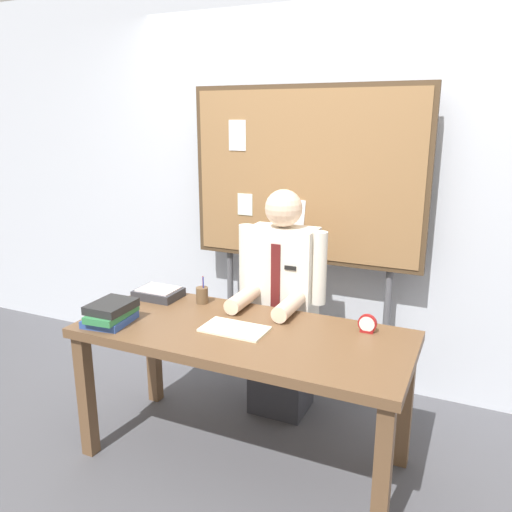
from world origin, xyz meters
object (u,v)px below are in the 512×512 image
at_px(person, 281,312).
at_px(pen_holder, 202,295).
at_px(book_stack, 111,313).
at_px(bulletin_board, 305,180).
at_px(open_notebook, 235,329).
at_px(paper_tray, 159,293).
at_px(desk, 243,347).
at_px(desk_clock, 367,324).

relative_size(person, pen_holder, 8.79).
bearing_deg(book_stack, bulletin_board, 59.31).
bearing_deg(person, pen_holder, -143.54).
relative_size(open_notebook, paper_tray, 1.28).
bearing_deg(book_stack, open_notebook, 16.47).
relative_size(person, open_notebook, 4.22).
xyz_separation_m(desk, book_stack, (-0.67, -0.21, 0.15)).
distance_m(person, book_stack, 1.01).
distance_m(open_notebook, paper_tray, 0.68).
bearing_deg(paper_tray, pen_holder, 5.39).
bearing_deg(open_notebook, desk, 29.33).
height_order(desk, bulletin_board, bulletin_board).
bearing_deg(desk_clock, desk, -158.18).
bearing_deg(desk, desk_clock, 21.82).
bearing_deg(desk, bulletin_board, 90.03).
bearing_deg(desk, open_notebook, -150.67).
bearing_deg(desk_clock, pen_holder, 178.70).
distance_m(bulletin_board, desk_clock, 1.09).
distance_m(person, pen_holder, 0.50).
bearing_deg(paper_tray, open_notebook, -21.33).
bearing_deg(paper_tray, book_stack, -89.25).
distance_m(book_stack, paper_tray, 0.44).
distance_m(open_notebook, desk_clock, 0.67).
height_order(bulletin_board, paper_tray, bulletin_board).
height_order(bulletin_board, pen_holder, bulletin_board).
distance_m(book_stack, pen_holder, 0.54).
relative_size(desk, person, 1.21).
bearing_deg(open_notebook, pen_holder, 141.76).
bearing_deg(pen_holder, desk_clock, -1.30).
bearing_deg(paper_tray, person, 24.89).
relative_size(bulletin_board, open_notebook, 6.01).
bearing_deg(paper_tray, bulletin_board, 45.65).
height_order(desk, paper_tray, paper_tray).
bearing_deg(bulletin_board, desk_clock, -49.42).
xyz_separation_m(bulletin_board, book_stack, (-0.67, -1.12, -0.61)).
distance_m(desk, pen_holder, 0.48).
relative_size(desk_clock, pen_holder, 0.59).
xyz_separation_m(person, paper_tray, (-0.67, -0.31, 0.13)).
relative_size(open_notebook, pen_holder, 2.08).
bearing_deg(pen_holder, paper_tray, -174.61).
xyz_separation_m(book_stack, open_notebook, (0.63, 0.19, -0.05)).
bearing_deg(bulletin_board, pen_holder, -120.25).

